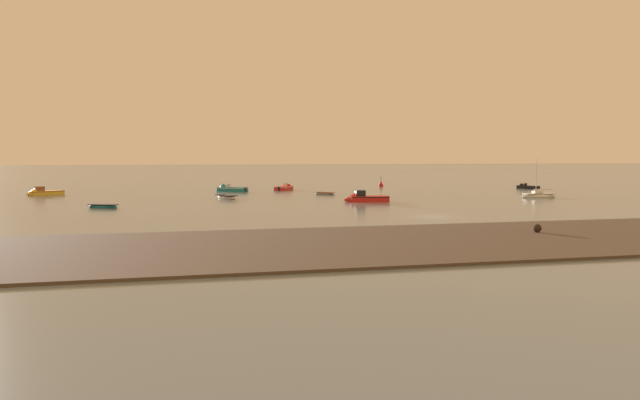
{
  "coord_description": "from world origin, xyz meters",
  "views": [
    {
      "loc": [
        -25.73,
        -56.73,
        6.17
      ],
      "look_at": [
        -6.77,
        21.41,
        0.29
      ],
      "focal_mm": 33.64,
      "sensor_mm": 36.0,
      "label": 1
    }
  ],
  "objects_px": {
    "motorboat_moored_4": "(42,193)",
    "motorboat_moored_5": "(525,187)",
    "rowboat_moored_0": "(325,194)",
    "channel_buoy": "(381,184)",
    "motorboat_moored_2": "(285,188)",
    "sailboat_moored_0": "(539,196)",
    "rowboat_moored_2": "(103,206)",
    "motorboat_moored_0": "(362,199)",
    "rowboat_moored_1": "(226,197)",
    "motorboat_moored_1": "(228,190)"
  },
  "relations": [
    {
      "from": "rowboat_moored_1",
      "to": "channel_buoy",
      "type": "distance_m",
      "value": 43.03
    },
    {
      "from": "motorboat_moored_4",
      "to": "rowboat_moored_2",
      "type": "bearing_deg",
      "value": 86.35
    },
    {
      "from": "sailboat_moored_0",
      "to": "rowboat_moored_0",
      "type": "distance_m",
      "value": 32.76
    },
    {
      "from": "motorboat_moored_4",
      "to": "channel_buoy",
      "type": "relative_size",
      "value": 2.54
    },
    {
      "from": "motorboat_moored_1",
      "to": "rowboat_moored_0",
      "type": "height_order",
      "value": "motorboat_moored_1"
    },
    {
      "from": "motorboat_moored_1",
      "to": "rowboat_moored_0",
      "type": "distance_m",
      "value": 19.18
    },
    {
      "from": "motorboat_moored_1",
      "to": "motorboat_moored_5",
      "type": "xyz_separation_m",
      "value": [
        55.85,
        -4.51,
        -0.06
      ]
    },
    {
      "from": "motorboat_moored_2",
      "to": "rowboat_moored_0",
      "type": "relative_size",
      "value": 1.66
    },
    {
      "from": "motorboat_moored_0",
      "to": "sailboat_moored_0",
      "type": "distance_m",
      "value": 28.33
    },
    {
      "from": "motorboat_moored_5",
      "to": "rowboat_moored_1",
      "type": "height_order",
      "value": "motorboat_moored_5"
    },
    {
      "from": "motorboat_moored_1",
      "to": "motorboat_moored_4",
      "type": "bearing_deg",
      "value": 43.5
    },
    {
      "from": "rowboat_moored_0",
      "to": "rowboat_moored_2",
      "type": "height_order",
      "value": "rowboat_moored_2"
    },
    {
      "from": "motorboat_moored_2",
      "to": "motorboat_moored_5",
      "type": "distance_m",
      "value": 45.66
    },
    {
      "from": "motorboat_moored_0",
      "to": "rowboat_moored_2",
      "type": "bearing_deg",
      "value": 9.88
    },
    {
      "from": "motorboat_moored_2",
      "to": "rowboat_moored_0",
      "type": "height_order",
      "value": "motorboat_moored_2"
    },
    {
      "from": "motorboat_moored_0",
      "to": "rowboat_moored_1",
      "type": "xyz_separation_m",
      "value": [
        -17.43,
        10.45,
        -0.15
      ]
    },
    {
      "from": "motorboat_moored_4",
      "to": "channel_buoy",
      "type": "height_order",
      "value": "channel_buoy"
    },
    {
      "from": "motorboat_moored_5",
      "to": "rowboat_moored_2",
      "type": "bearing_deg",
      "value": 87.72
    },
    {
      "from": "sailboat_moored_0",
      "to": "rowboat_moored_0",
      "type": "bearing_deg",
      "value": -24.89
    },
    {
      "from": "motorboat_moored_0",
      "to": "channel_buoy",
      "type": "relative_size",
      "value": 2.76
    },
    {
      "from": "rowboat_moored_1",
      "to": "channel_buoy",
      "type": "relative_size",
      "value": 2.14
    },
    {
      "from": "rowboat_moored_1",
      "to": "channel_buoy",
      "type": "xyz_separation_m",
      "value": [
        33.4,
        27.13,
        0.26
      ]
    },
    {
      "from": "rowboat_moored_0",
      "to": "channel_buoy",
      "type": "distance_m",
      "value": 27.61
    },
    {
      "from": "motorboat_moored_1",
      "to": "motorboat_moored_5",
      "type": "relative_size",
      "value": 1.21
    },
    {
      "from": "motorboat_moored_2",
      "to": "sailboat_moored_0",
      "type": "bearing_deg",
      "value": -99.0
    },
    {
      "from": "motorboat_moored_0",
      "to": "rowboat_moored_0",
      "type": "bearing_deg",
      "value": -79.07
    },
    {
      "from": "motorboat_moored_4",
      "to": "motorboat_moored_2",
      "type": "bearing_deg",
      "value": 160.2
    },
    {
      "from": "sailboat_moored_0",
      "to": "motorboat_moored_4",
      "type": "bearing_deg",
      "value": -16.62
    },
    {
      "from": "motorboat_moored_1",
      "to": "channel_buoy",
      "type": "distance_m",
      "value": 32.87
    },
    {
      "from": "motorboat_moored_2",
      "to": "rowboat_moored_1",
      "type": "height_order",
      "value": "motorboat_moored_2"
    },
    {
      "from": "sailboat_moored_0",
      "to": "rowboat_moored_2",
      "type": "relative_size",
      "value": 1.59
    },
    {
      "from": "motorboat_moored_0",
      "to": "rowboat_moored_1",
      "type": "bearing_deg",
      "value": -24.33
    },
    {
      "from": "sailboat_moored_0",
      "to": "motorboat_moored_4",
      "type": "xyz_separation_m",
      "value": [
        -73.6,
        23.27,
        0.05
      ]
    },
    {
      "from": "rowboat_moored_0",
      "to": "channel_buoy",
      "type": "bearing_deg",
      "value": 97.65
    },
    {
      "from": "channel_buoy",
      "to": "motorboat_moored_1",
      "type": "bearing_deg",
      "value": -164.12
    },
    {
      "from": "motorboat_moored_4",
      "to": "rowboat_moored_1",
      "type": "bearing_deg",
      "value": 124.44
    },
    {
      "from": "motorboat_moored_0",
      "to": "motorboat_moored_2",
      "type": "bearing_deg",
      "value": -74.24
    },
    {
      "from": "motorboat_moored_0",
      "to": "rowboat_moored_2",
      "type": "xyz_separation_m",
      "value": [
        -33.13,
        -1.89,
        -0.19
      ]
    },
    {
      "from": "motorboat_moored_5",
      "to": "motorboat_moored_0",
      "type": "bearing_deg",
      "value": 99.14
    },
    {
      "from": "rowboat_moored_1",
      "to": "motorboat_moored_1",
      "type": "bearing_deg",
      "value": -27.4
    },
    {
      "from": "sailboat_moored_0",
      "to": "motorboat_moored_5",
      "type": "relative_size",
      "value": 1.22
    },
    {
      "from": "motorboat_moored_4",
      "to": "rowboat_moored_2",
      "type": "xyz_separation_m",
      "value": [
        12.19,
        -26.87,
        -0.16
      ]
    },
    {
      "from": "motorboat_moored_5",
      "to": "rowboat_moored_2",
      "type": "xyz_separation_m",
      "value": [
        -73.33,
        -25.97,
        -0.07
      ]
    },
    {
      "from": "rowboat_moored_0",
      "to": "rowboat_moored_1",
      "type": "xyz_separation_m",
      "value": [
        -16.22,
        -5.52,
        0.05
      ]
    },
    {
      "from": "motorboat_moored_2",
      "to": "motorboat_moored_4",
      "type": "relative_size",
      "value": 0.97
    },
    {
      "from": "rowboat_moored_0",
      "to": "rowboat_moored_2",
      "type": "bearing_deg",
      "value": -104.65
    },
    {
      "from": "channel_buoy",
      "to": "rowboat_moored_0",
      "type": "bearing_deg",
      "value": -128.47
    },
    {
      "from": "motorboat_moored_4",
      "to": "motorboat_moored_5",
      "type": "height_order",
      "value": "motorboat_moored_4"
    },
    {
      "from": "motorboat_moored_0",
      "to": "motorboat_moored_1",
      "type": "bearing_deg",
      "value": -54.69
    },
    {
      "from": "motorboat_moored_4",
      "to": "rowboat_moored_2",
      "type": "relative_size",
      "value": 1.5
    }
  ]
}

